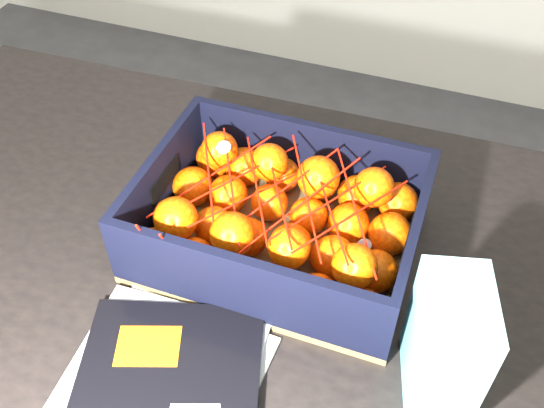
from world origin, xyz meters
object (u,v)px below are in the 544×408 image
(magazine_stack, at_px, (152,407))
(retail_carton, at_px, (446,343))
(produce_crate, at_px, (280,227))
(table, at_px, (205,308))

(magazine_stack, relative_size, retail_carton, 2.04)
(magazine_stack, distance_m, produce_crate, 0.29)
(table, distance_m, retail_carton, 0.38)
(table, xyz_separation_m, retail_carton, (0.33, -0.06, 0.18))
(magazine_stack, bearing_deg, produce_crate, 79.72)
(magazine_stack, height_order, produce_crate, produce_crate)
(produce_crate, relative_size, retail_carton, 2.27)
(magazine_stack, xyz_separation_m, retail_carton, (0.29, 0.15, 0.07))
(produce_crate, bearing_deg, table, -140.21)
(table, xyz_separation_m, magazine_stack, (0.04, -0.21, 0.11))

